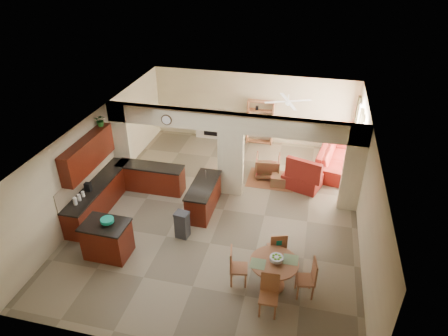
% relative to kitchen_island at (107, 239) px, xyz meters
% --- Properties ---
extents(floor, '(10.00, 10.00, 0.00)m').
position_rel_kitchen_island_xyz_m(floor, '(2.49, 2.62, -0.51)').
color(floor, '#796C53').
rests_on(floor, ground).
extents(ceiling, '(10.00, 10.00, 0.00)m').
position_rel_kitchen_island_xyz_m(ceiling, '(2.49, 2.62, 2.29)').
color(ceiling, white).
rests_on(ceiling, wall_back).
extents(wall_back, '(8.00, 0.00, 8.00)m').
position_rel_kitchen_island_xyz_m(wall_back, '(2.49, 7.62, 0.89)').
color(wall_back, beige).
rests_on(wall_back, floor).
extents(wall_front, '(8.00, 0.00, 8.00)m').
position_rel_kitchen_island_xyz_m(wall_front, '(2.49, -2.38, 0.89)').
color(wall_front, beige).
rests_on(wall_front, floor).
extents(wall_left, '(0.00, 10.00, 10.00)m').
position_rel_kitchen_island_xyz_m(wall_left, '(-1.51, 2.62, 0.89)').
color(wall_left, beige).
rests_on(wall_left, floor).
extents(wall_right, '(0.00, 10.00, 10.00)m').
position_rel_kitchen_island_xyz_m(wall_right, '(6.49, 2.62, 0.89)').
color(wall_right, beige).
rests_on(wall_right, floor).
extents(partition_left_pier, '(0.60, 0.25, 2.80)m').
position_rel_kitchen_island_xyz_m(partition_left_pier, '(-1.21, 3.62, 0.89)').
color(partition_left_pier, beige).
rests_on(partition_left_pier, floor).
extents(partition_center_pier, '(0.80, 0.25, 2.20)m').
position_rel_kitchen_island_xyz_m(partition_center_pier, '(2.49, 3.62, 0.59)').
color(partition_center_pier, beige).
rests_on(partition_center_pier, floor).
extents(partition_right_pier, '(0.60, 0.25, 2.80)m').
position_rel_kitchen_island_xyz_m(partition_right_pier, '(6.19, 3.62, 0.89)').
color(partition_right_pier, beige).
rests_on(partition_right_pier, floor).
extents(partition_header, '(8.00, 0.25, 0.60)m').
position_rel_kitchen_island_xyz_m(partition_header, '(2.49, 3.62, 1.99)').
color(partition_header, beige).
rests_on(partition_header, partition_center_pier).
extents(kitchen_counter, '(2.52, 3.29, 1.48)m').
position_rel_kitchen_island_xyz_m(kitchen_counter, '(-0.77, 2.37, -0.04)').
color(kitchen_counter, '#470E08').
rests_on(kitchen_counter, floor).
extents(upper_cabinets, '(0.35, 2.40, 0.90)m').
position_rel_kitchen_island_xyz_m(upper_cabinets, '(-1.33, 1.82, 1.41)').
color(upper_cabinets, '#470E08').
rests_on(upper_cabinets, wall_left).
extents(peninsula, '(0.70, 1.85, 0.91)m').
position_rel_kitchen_island_xyz_m(peninsula, '(1.89, 2.50, -0.05)').
color(peninsula, '#470E08').
rests_on(peninsula, floor).
extents(wall_clock, '(0.34, 0.03, 0.34)m').
position_rel_kitchen_island_xyz_m(wall_clock, '(0.49, 3.47, 1.94)').
color(wall_clock, '#4B3319').
rests_on(wall_clock, partition_header).
extents(rug, '(1.60, 1.30, 0.01)m').
position_rel_kitchen_island_xyz_m(rug, '(3.69, 4.72, -0.50)').
color(rug, brown).
rests_on(rug, floor).
extents(fireplace, '(1.60, 0.35, 1.20)m').
position_rel_kitchen_island_xyz_m(fireplace, '(0.89, 7.45, 0.11)').
color(fireplace, beige).
rests_on(fireplace, floor).
extents(shelving_unit, '(1.00, 0.32, 1.80)m').
position_rel_kitchen_island_xyz_m(shelving_unit, '(2.84, 7.44, 0.39)').
color(shelving_unit, '#9A5D35').
rests_on(shelving_unit, floor).
extents(window_a, '(0.02, 0.90, 1.90)m').
position_rel_kitchen_island_xyz_m(window_a, '(6.46, 4.92, 0.69)').
color(window_a, white).
rests_on(window_a, wall_right).
extents(window_b, '(0.02, 0.90, 1.90)m').
position_rel_kitchen_island_xyz_m(window_b, '(6.46, 6.62, 0.69)').
color(window_b, white).
rests_on(window_b, wall_right).
extents(glazed_door, '(0.02, 0.70, 2.10)m').
position_rel_kitchen_island_xyz_m(glazed_door, '(6.46, 5.77, 0.54)').
color(glazed_door, white).
rests_on(glazed_door, wall_right).
extents(drape_a_left, '(0.10, 0.28, 2.30)m').
position_rel_kitchen_island_xyz_m(drape_a_left, '(6.42, 4.32, 0.69)').
color(drape_a_left, '#46271C').
rests_on(drape_a_left, wall_right).
extents(drape_a_right, '(0.10, 0.28, 2.30)m').
position_rel_kitchen_island_xyz_m(drape_a_right, '(6.42, 5.52, 0.69)').
color(drape_a_right, '#46271C').
rests_on(drape_a_right, wall_right).
extents(drape_b_left, '(0.10, 0.28, 2.30)m').
position_rel_kitchen_island_xyz_m(drape_b_left, '(6.42, 6.02, 0.69)').
color(drape_b_left, '#46271C').
rests_on(drape_b_left, wall_right).
extents(drape_b_right, '(0.10, 0.28, 2.30)m').
position_rel_kitchen_island_xyz_m(drape_b_right, '(6.42, 7.22, 0.69)').
color(drape_b_right, '#46271C').
rests_on(drape_b_right, wall_right).
extents(ceiling_fan, '(1.00, 1.00, 0.10)m').
position_rel_kitchen_island_xyz_m(ceiling_fan, '(3.99, 5.62, 2.05)').
color(ceiling_fan, white).
rests_on(ceiling_fan, ceiling).
extents(kitchen_island, '(1.18, 0.85, 1.01)m').
position_rel_kitchen_island_xyz_m(kitchen_island, '(0.00, 0.00, 0.00)').
color(kitchen_island, '#470E08').
rests_on(kitchen_island, floor).
extents(teal_bowl, '(0.34, 0.34, 0.16)m').
position_rel_kitchen_island_xyz_m(teal_bowl, '(0.08, 0.02, 0.58)').
color(teal_bowl, '#148F72').
rests_on(teal_bowl, kitchen_island).
extents(trash_can, '(0.39, 0.35, 0.75)m').
position_rel_kitchen_island_xyz_m(trash_can, '(1.66, 1.14, -0.13)').
color(trash_can, '#2C2C2E').
rests_on(trash_can, floor).
extents(dining_table, '(1.15, 1.15, 0.78)m').
position_rel_kitchen_island_xyz_m(dining_table, '(4.36, -0.11, 0.01)').
color(dining_table, '#9A5D35').
rests_on(dining_table, floor).
extents(fruit_bowl, '(0.32, 0.32, 0.17)m').
position_rel_kitchen_island_xyz_m(fruit_bowl, '(4.40, -0.10, 0.36)').
color(fruit_bowl, '#60B226').
rests_on(fruit_bowl, dining_table).
extents(sofa, '(2.83, 1.48, 0.79)m').
position_rel_kitchen_island_xyz_m(sofa, '(5.79, 6.06, -0.11)').
color(sofa, maroon).
rests_on(sofa, floor).
extents(chaise, '(1.43, 1.29, 0.48)m').
position_rel_kitchen_island_xyz_m(chaise, '(4.76, 4.56, -0.27)').
color(chaise, maroon).
rests_on(chaise, floor).
extents(armchair, '(0.90, 0.92, 0.77)m').
position_rel_kitchen_island_xyz_m(armchair, '(3.52, 4.94, -0.12)').
color(armchair, maroon).
rests_on(armchair, floor).
extents(ottoman, '(0.51, 0.51, 0.37)m').
position_rel_kitchen_island_xyz_m(ottoman, '(3.97, 4.44, -0.32)').
color(ottoman, maroon).
rests_on(ottoman, floor).
extents(plant, '(0.39, 0.35, 0.37)m').
position_rel_kitchen_island_xyz_m(plant, '(-1.33, 2.76, 2.05)').
color(plant, '#1B4A13').
rests_on(plant, upper_cabinets).
extents(chair_north, '(0.53, 0.53, 1.02)m').
position_rel_kitchen_island_xyz_m(chair_north, '(4.36, 0.64, 0.05)').
color(chair_north, '#9A5D35').
rests_on(chair_north, floor).
extents(chair_east, '(0.49, 0.49, 1.02)m').
position_rel_kitchen_island_xyz_m(chair_east, '(5.19, -0.18, 0.05)').
color(chair_east, '#9A5D35').
rests_on(chair_east, floor).
extents(chair_south, '(0.44, 0.44, 1.02)m').
position_rel_kitchen_island_xyz_m(chair_south, '(4.35, -0.83, 0.05)').
color(chair_south, '#9A5D35').
rests_on(chair_south, floor).
extents(chair_west, '(0.48, 0.48, 1.02)m').
position_rel_kitchen_island_xyz_m(chair_west, '(3.45, -0.20, 0.05)').
color(chair_west, '#9A5D35').
rests_on(chair_west, floor).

